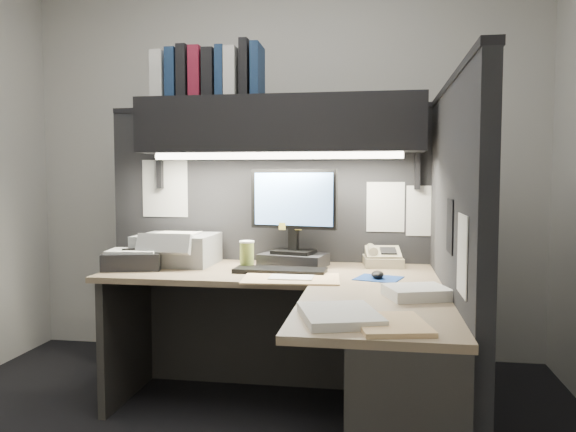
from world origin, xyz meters
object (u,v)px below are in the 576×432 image
object	(u,v)px
monitor	(293,228)
desk	(320,362)
printer	(177,249)
notebook_stack	(134,260)
telephone	(383,258)
coffee_cup	(247,256)
overhead_shelf	(280,125)
keyboard	(280,270)

from	to	relation	value
monitor	desk	bearing A→B (deg)	-60.27
printer	notebook_stack	distance (m)	0.26
telephone	coffee_cup	world-z (taller)	coffee_cup
desk	telephone	bearing A→B (deg)	71.90
desk	monitor	xyz separation A→B (m)	(-0.22, 0.72, 0.50)
desk	coffee_cup	size ratio (longest dim) A/B	12.14
overhead_shelf	monitor	size ratio (longest dim) A/B	2.92
monitor	notebook_stack	bearing A→B (deg)	-153.50
desk	notebook_stack	world-z (taller)	notebook_stack
desk	keyboard	xyz separation A→B (m)	(-0.26, 0.50, 0.30)
desk	monitor	world-z (taller)	monitor
overhead_shelf	printer	bearing A→B (deg)	-174.21
printer	coffee_cup	bearing A→B (deg)	-12.90
printer	notebook_stack	size ratio (longest dim) A/B	1.40
overhead_shelf	coffee_cup	distance (m)	0.73
overhead_shelf	notebook_stack	distance (m)	1.07
overhead_shelf	keyboard	size ratio (longest dim) A/B	3.30
overhead_shelf	coffee_cup	size ratio (longest dim) A/B	11.06
monitor	overhead_shelf	bearing A→B (deg)	169.78
keyboard	coffee_cup	distance (m)	0.22
notebook_stack	desk	bearing A→B (deg)	-25.89
overhead_shelf	monitor	distance (m)	0.57
keyboard	notebook_stack	world-z (taller)	notebook_stack
printer	notebook_stack	world-z (taller)	printer
telephone	notebook_stack	distance (m)	1.35
telephone	coffee_cup	distance (m)	0.75
notebook_stack	printer	bearing A→B (deg)	45.54
telephone	printer	distance (m)	1.15
monitor	keyboard	size ratio (longest dim) A/B	1.13
monitor	printer	world-z (taller)	monitor
desk	overhead_shelf	size ratio (longest dim) A/B	1.10
keyboard	telephone	size ratio (longest dim) A/B	2.18
monitor	telephone	distance (m)	0.52
overhead_shelf	printer	size ratio (longest dim) A/B	3.70
keyboard	printer	xyz separation A→B (m)	(-0.62, 0.19, 0.07)
telephone	coffee_cup	bearing A→B (deg)	-169.23
overhead_shelf	keyboard	bearing A→B (deg)	-80.43
coffee_cup	printer	world-z (taller)	printer
printer	desk	bearing A→B (deg)	-37.33
desk	printer	size ratio (longest dim) A/B	4.06
overhead_shelf	notebook_stack	size ratio (longest dim) A/B	5.18
monitor	telephone	xyz separation A→B (m)	(0.48, 0.08, -0.17)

